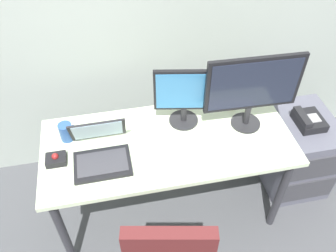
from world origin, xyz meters
name	(u,v)px	position (x,y,z in m)	size (l,w,h in m)	color
ground_plane	(168,207)	(0.00, 0.00, 0.00)	(8.00, 8.00, 0.00)	#46484C
desk	(168,150)	(0.00, 0.00, 0.62)	(1.47, 0.65, 0.71)	beige
file_cabinet	(296,151)	(0.97, 0.09, 0.29)	(0.42, 0.53, 0.59)	#545462
desk_phone	(308,120)	(0.96, 0.07, 0.62)	(0.17, 0.20, 0.09)	black
monitor_main	(253,88)	(0.50, 0.04, 0.99)	(0.55, 0.18, 0.48)	#262628
monitor_side	(185,95)	(0.13, 0.14, 0.92)	(0.36, 0.18, 0.38)	#262628
keyboard	(239,147)	(0.39, -0.14, 0.72)	(0.42, 0.17, 0.03)	silver
laptop	(101,151)	(-0.39, -0.05, 0.76)	(0.31, 0.32, 0.22)	black
trackball_mouse	(56,159)	(-0.64, -0.03, 0.73)	(0.11, 0.09, 0.07)	black
coffee_mug	(67,132)	(-0.57, 0.14, 0.76)	(0.09, 0.08, 0.11)	#2C5190
banana	(225,100)	(0.43, 0.26, 0.73)	(0.19, 0.04, 0.04)	yellow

